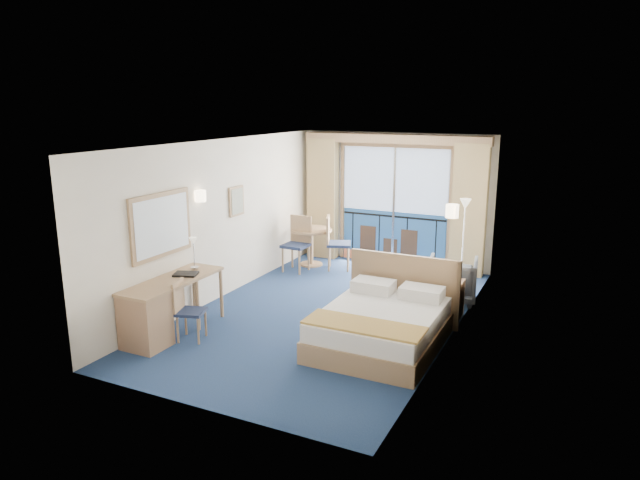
{
  "coord_description": "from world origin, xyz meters",
  "views": [
    {
      "loc": [
        3.63,
        -7.79,
        3.3
      ],
      "look_at": [
        -0.23,
        0.2,
        1.14
      ],
      "focal_mm": 32.0,
      "sensor_mm": 36.0,
      "label": 1
    }
  ],
  "objects_px": {
    "bed": "(382,324)",
    "desk_chair": "(186,307)",
    "armchair": "(452,279)",
    "table_chair_b": "(298,240)",
    "floor_lamp": "(464,220)",
    "desk": "(152,313)",
    "table_chair_a": "(334,240)",
    "nightstand": "(447,299)",
    "round_table": "(311,238)"
  },
  "relations": [
    {
      "from": "table_chair_a",
      "to": "table_chair_b",
      "type": "relative_size",
      "value": 0.99
    },
    {
      "from": "nightstand",
      "to": "armchair",
      "type": "bearing_deg",
      "value": 97.56
    },
    {
      "from": "nightstand",
      "to": "desk_chair",
      "type": "bearing_deg",
      "value": -141.49
    },
    {
      "from": "nightstand",
      "to": "round_table",
      "type": "height_order",
      "value": "round_table"
    },
    {
      "from": "round_table",
      "to": "armchair",
      "type": "bearing_deg",
      "value": -16.03
    },
    {
      "from": "armchair",
      "to": "table_chair_a",
      "type": "bearing_deg",
      "value": -27.87
    },
    {
      "from": "round_table",
      "to": "bed",
      "type": "bearing_deg",
      "value": -49.53
    },
    {
      "from": "round_table",
      "to": "table_chair_a",
      "type": "xyz_separation_m",
      "value": [
        0.54,
        -0.05,
        0.03
      ]
    },
    {
      "from": "nightstand",
      "to": "desk",
      "type": "height_order",
      "value": "desk"
    },
    {
      "from": "bed",
      "to": "table_chair_b",
      "type": "height_order",
      "value": "table_chair_b"
    },
    {
      "from": "floor_lamp",
      "to": "desk",
      "type": "bearing_deg",
      "value": -125.73
    },
    {
      "from": "table_chair_a",
      "to": "table_chair_b",
      "type": "height_order",
      "value": "table_chair_b"
    },
    {
      "from": "round_table",
      "to": "table_chair_b",
      "type": "xyz_separation_m",
      "value": [
        -0.08,
        -0.43,
        0.04
      ]
    },
    {
      "from": "nightstand",
      "to": "desk_chair",
      "type": "relative_size",
      "value": 0.68
    },
    {
      "from": "bed",
      "to": "floor_lamp",
      "type": "height_order",
      "value": "floor_lamp"
    },
    {
      "from": "bed",
      "to": "floor_lamp",
      "type": "relative_size",
      "value": 1.27
    },
    {
      "from": "armchair",
      "to": "round_table",
      "type": "bearing_deg",
      "value": -25.8
    },
    {
      "from": "round_table",
      "to": "table_chair_a",
      "type": "bearing_deg",
      "value": -5.69
    },
    {
      "from": "desk",
      "to": "round_table",
      "type": "xyz_separation_m",
      "value": [
        0.22,
        4.49,
        0.13
      ]
    },
    {
      "from": "desk",
      "to": "desk_chair",
      "type": "relative_size",
      "value": 1.99
    },
    {
      "from": "floor_lamp",
      "to": "round_table",
      "type": "distance_m",
      "value": 3.14
    },
    {
      "from": "desk_chair",
      "to": "table_chair_a",
      "type": "bearing_deg",
      "value": -23.2
    },
    {
      "from": "nightstand",
      "to": "desk",
      "type": "distance_m",
      "value": 4.45
    },
    {
      "from": "floor_lamp",
      "to": "round_table",
      "type": "relative_size",
      "value": 1.88
    },
    {
      "from": "desk_chair",
      "to": "table_chair_b",
      "type": "distance_m",
      "value": 3.74
    },
    {
      "from": "nightstand",
      "to": "armchair",
      "type": "distance_m",
      "value": 0.79
    },
    {
      "from": "nightstand",
      "to": "desk",
      "type": "relative_size",
      "value": 0.34
    },
    {
      "from": "bed",
      "to": "desk",
      "type": "bearing_deg",
      "value": -154.96
    },
    {
      "from": "desk",
      "to": "desk_chair",
      "type": "bearing_deg",
      "value": 44.8
    },
    {
      "from": "armchair",
      "to": "table_chair_a",
      "type": "relative_size",
      "value": 0.75
    },
    {
      "from": "desk",
      "to": "armchair",
      "type": "bearing_deg",
      "value": 47.04
    },
    {
      "from": "armchair",
      "to": "floor_lamp",
      "type": "height_order",
      "value": "floor_lamp"
    },
    {
      "from": "armchair",
      "to": "desk",
      "type": "distance_m",
      "value": 4.91
    },
    {
      "from": "table_chair_a",
      "to": "round_table",
      "type": "bearing_deg",
      "value": 62.44
    },
    {
      "from": "nightstand",
      "to": "armchair",
      "type": "xyz_separation_m",
      "value": [
        -0.1,
        0.78,
        0.08
      ]
    },
    {
      "from": "bed",
      "to": "desk_chair",
      "type": "relative_size",
      "value": 2.34
    },
    {
      "from": "nightstand",
      "to": "table_chair_a",
      "type": "bearing_deg",
      "value": 148.8
    },
    {
      "from": "bed",
      "to": "desk_chair",
      "type": "distance_m",
      "value": 2.77
    },
    {
      "from": "bed",
      "to": "table_chair_b",
      "type": "relative_size",
      "value": 1.85
    },
    {
      "from": "bed",
      "to": "floor_lamp",
      "type": "bearing_deg",
      "value": 83.02
    },
    {
      "from": "floor_lamp",
      "to": "table_chair_a",
      "type": "distance_m",
      "value": 2.6
    },
    {
      "from": "desk_chair",
      "to": "round_table",
      "type": "xyz_separation_m",
      "value": [
        -0.11,
        4.16,
        0.09
      ]
    },
    {
      "from": "floor_lamp",
      "to": "desk",
      "type": "relative_size",
      "value": 0.93
    },
    {
      "from": "armchair",
      "to": "table_chair_b",
      "type": "xyz_separation_m",
      "value": [
        -3.2,
        0.47,
        0.24
      ]
    },
    {
      "from": "nightstand",
      "to": "table_chair_a",
      "type": "relative_size",
      "value": 0.55
    },
    {
      "from": "floor_lamp",
      "to": "desk_chair",
      "type": "bearing_deg",
      "value": -124.88
    },
    {
      "from": "armchair",
      "to": "desk_chair",
      "type": "distance_m",
      "value": 4.45
    },
    {
      "from": "desk",
      "to": "desk_chair",
      "type": "height_order",
      "value": "desk_chair"
    },
    {
      "from": "bed",
      "to": "desk",
      "type": "xyz_separation_m",
      "value": [
        -2.9,
        -1.35,
        0.15
      ]
    },
    {
      "from": "table_chair_b",
      "to": "round_table",
      "type": "bearing_deg",
      "value": 81.29
    }
  ]
}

